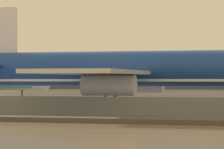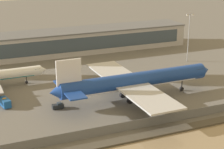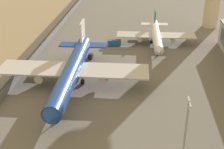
{
  "view_description": "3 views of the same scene",
  "coord_description": "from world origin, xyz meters",
  "px_view_note": "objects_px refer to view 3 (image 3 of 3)",
  "views": [
    {
      "loc": [
        23.68,
        -83.0,
        4.24
      ],
      "look_at": [
        -0.67,
        2.79,
        5.0
      ],
      "focal_mm": 105.0,
      "sensor_mm": 36.0,
      "label": 1
    },
    {
      "loc": [
        -43.95,
        -90.73,
        42.13
      ],
      "look_at": [
        -1.99,
        9.28,
        5.91
      ],
      "focal_mm": 60.0,
      "sensor_mm": 36.0,
      "label": 2
    },
    {
      "loc": [
        82.12,
        21.28,
        44.36
      ],
      "look_at": [
        -0.61,
        13.36,
        3.61
      ],
      "focal_mm": 50.0,
      "sensor_mm": 36.0,
      "label": 3
    }
  ],
  "objects_px": {
    "ops_van": "(115,43)",
    "apron_light_mast_apron_west": "(184,143)",
    "passenger_jet_white_teal": "(156,35)",
    "baggage_tug": "(91,56)",
    "cargo_jet_blue": "(72,70)"
  },
  "relations": [
    {
      "from": "passenger_jet_white_teal",
      "to": "baggage_tug",
      "type": "bearing_deg",
      "value": -55.85
    },
    {
      "from": "passenger_jet_white_teal",
      "to": "ops_van",
      "type": "height_order",
      "value": "passenger_jet_white_teal"
    },
    {
      "from": "baggage_tug",
      "to": "cargo_jet_blue",
      "type": "bearing_deg",
      "value": -4.28
    },
    {
      "from": "ops_van",
      "to": "baggage_tug",
      "type": "bearing_deg",
      "value": -29.21
    },
    {
      "from": "passenger_jet_white_teal",
      "to": "apron_light_mast_apron_west",
      "type": "bearing_deg",
      "value": 1.42
    },
    {
      "from": "passenger_jet_white_teal",
      "to": "apron_light_mast_apron_west",
      "type": "height_order",
      "value": "apron_light_mast_apron_west"
    },
    {
      "from": "cargo_jet_blue",
      "to": "baggage_tug",
      "type": "distance_m",
      "value": 23.05
    },
    {
      "from": "passenger_jet_white_teal",
      "to": "apron_light_mast_apron_west",
      "type": "distance_m",
      "value": 76.14
    },
    {
      "from": "cargo_jet_blue",
      "to": "baggage_tug",
      "type": "xyz_separation_m",
      "value": [
        -22.48,
        1.68,
        -4.76
      ]
    },
    {
      "from": "apron_light_mast_apron_west",
      "to": "ops_van",
      "type": "bearing_deg",
      "value": -165.98
    },
    {
      "from": "ops_van",
      "to": "apron_light_mast_apron_west",
      "type": "height_order",
      "value": "apron_light_mast_apron_west"
    },
    {
      "from": "passenger_jet_white_teal",
      "to": "ops_van",
      "type": "distance_m",
      "value": 16.81
    },
    {
      "from": "ops_van",
      "to": "apron_light_mast_apron_west",
      "type": "bearing_deg",
      "value": 14.02
    },
    {
      "from": "ops_van",
      "to": "passenger_jet_white_teal",
      "type": "bearing_deg",
      "value": 99.48
    },
    {
      "from": "baggage_tug",
      "to": "apron_light_mast_apron_west",
      "type": "distance_m",
      "value": 65.69
    }
  ]
}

